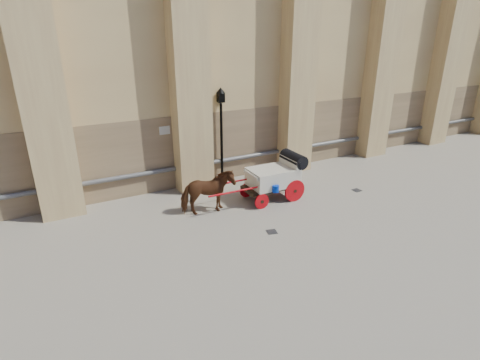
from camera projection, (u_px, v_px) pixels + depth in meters
ground at (260, 218)px, 13.09m from camera, size 90.00×90.00×0.00m
horse at (208, 193)px, 13.16m from camera, size 1.95×1.05×1.58m
carriage at (276, 175)px, 14.32m from camera, size 4.04×1.44×1.76m
street_lamp at (221, 133)px, 15.58m from camera, size 0.38×0.38×4.01m
drain_grate_near at (272, 232)px, 12.15m from camera, size 0.39×0.39×0.01m
drain_grate_far at (357, 190)px, 15.37m from camera, size 0.32×0.32×0.01m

